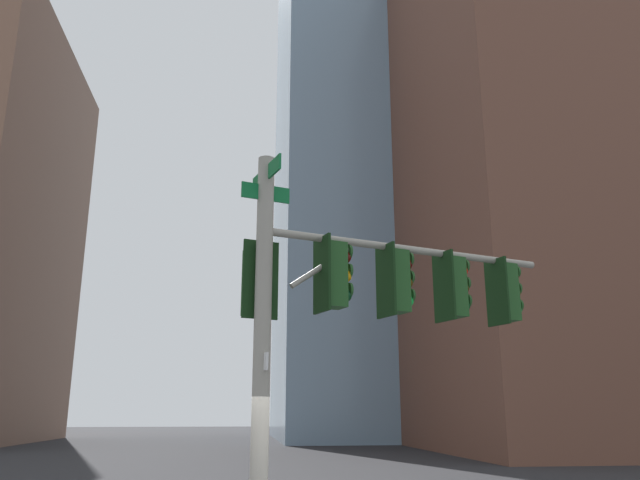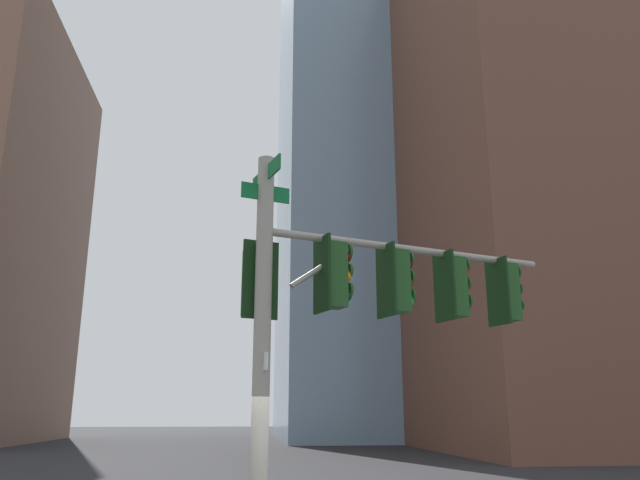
# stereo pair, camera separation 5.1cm
# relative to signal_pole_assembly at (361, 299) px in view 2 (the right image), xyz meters

# --- Properties ---
(signal_pole_assembly) EXTENTS (2.21, 5.28, 6.01)m
(signal_pole_assembly) POSITION_rel_signal_pole_assembly_xyz_m (0.00, 0.00, 0.00)
(signal_pole_assembly) COLOR #9E998C
(signal_pole_assembly) RESTS_ON ground_plane
(building_brick_nearside) EXTENTS (19.81, 16.08, 40.75)m
(building_brick_nearside) POSITION_rel_signal_pole_assembly_xyz_m (27.98, -17.97, 16.40)
(building_brick_nearside) COLOR brown
(building_brick_nearside) RESTS_ON ground_plane
(building_glass_tower) EXTENTS (22.14, 30.23, 61.00)m
(building_glass_tower) POSITION_rel_signal_pole_assembly_xyz_m (47.73, -16.65, 26.52)
(building_glass_tower) COLOR #7A99B2
(building_glass_tower) RESTS_ON ground_plane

